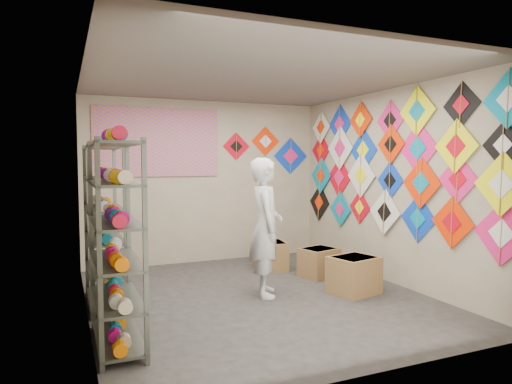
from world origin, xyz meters
name	(u,v)px	position (x,y,z in m)	size (l,w,h in m)	color
ground	(258,297)	(0.00, 0.00, 0.00)	(4.50, 4.50, 0.00)	#2D2A27
room_walls	(258,166)	(0.00, 0.00, 1.64)	(4.50, 4.50, 4.50)	tan
shelf_rack_front	(116,244)	(-1.78, -0.85, 0.95)	(0.40, 1.10, 1.90)	#4C5147
shelf_rack_back	(104,225)	(-1.78, 0.45, 0.95)	(0.40, 1.10, 1.90)	#4C5147
string_spools	(109,224)	(-1.78, -0.20, 1.05)	(0.12, 2.36, 0.12)	#ED0D91
kite_wall_display	(388,166)	(1.98, 0.01, 1.63)	(0.06, 4.36, 2.06)	#EB1E6F
back_wall_kites	(270,150)	(1.20, 2.24, 1.90)	(1.63, 0.02, 0.86)	red
poster	(158,142)	(-0.80, 2.23, 2.00)	(2.00, 0.01, 1.10)	#8E52B1
shopkeeper	(266,227)	(0.13, 0.05, 0.87)	(0.59, 0.73, 1.74)	silver
carton_a	(354,275)	(1.20, -0.33, 0.24)	(0.57, 0.48, 0.48)	olive
carton_b	(319,262)	(1.24, 0.60, 0.21)	(0.51, 0.42, 0.42)	olive
carton_c	(271,256)	(0.76, 1.27, 0.22)	(0.45, 0.50, 0.44)	olive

